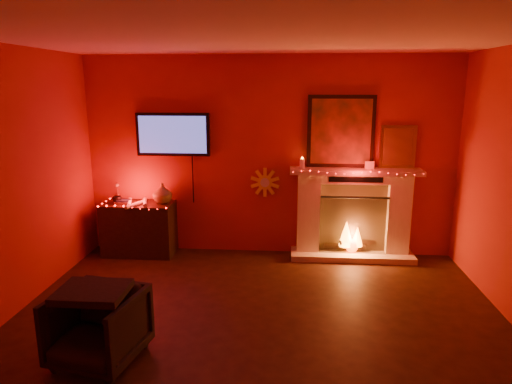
% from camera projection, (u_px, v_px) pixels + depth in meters
% --- Properties ---
extents(room, '(5.00, 5.00, 5.00)m').
position_uv_depth(room, '(254.00, 203.00, 3.76)').
color(room, black).
rests_on(room, ground).
extents(floor, '(5.00, 5.00, 0.00)m').
position_uv_depth(floor, '(254.00, 349.00, 4.07)').
color(floor, black).
rests_on(floor, ground).
extents(fireplace, '(1.72, 0.40, 2.18)m').
position_uv_depth(fireplace, '(353.00, 205.00, 6.14)').
color(fireplace, beige).
rests_on(fireplace, floor).
extents(tv, '(1.00, 0.07, 1.24)m').
position_uv_depth(tv, '(173.00, 135.00, 6.17)').
color(tv, black).
rests_on(tv, room).
extents(sunburst_clock, '(0.40, 0.03, 0.40)m').
position_uv_depth(sunburst_clock, '(265.00, 182.00, 6.25)').
color(sunburst_clock, yellow).
rests_on(sunburst_clock, room).
extents(console_table, '(0.96, 0.59, 1.00)m').
position_uv_depth(console_table, '(140.00, 226.00, 6.30)').
color(console_table, black).
rests_on(console_table, floor).
extents(armchair, '(0.80, 0.81, 0.63)m').
position_uv_depth(armchair, '(98.00, 327.00, 3.83)').
color(armchair, black).
rests_on(armchair, floor).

